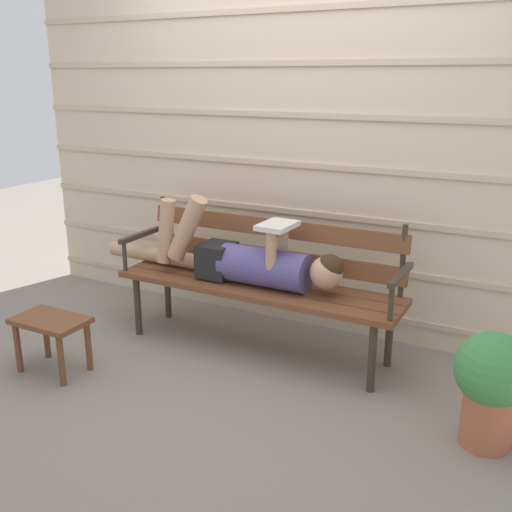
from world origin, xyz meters
The scene contains 6 objects.
ground_plane centered at (0.00, 0.00, 0.00)m, with size 12.00×12.00×0.00m, color gray.
house_siding centered at (0.00, 0.66, 1.26)m, with size 4.19×0.08×2.51m.
park_bench centered at (0.00, 0.18, 0.48)m, with size 1.81×0.44×0.86m.
reclining_person centered at (-0.09, 0.11, 0.58)m, with size 1.72×0.26×0.53m.
footstool centered at (-0.90, -0.69, 0.26)m, with size 0.42×0.26×0.33m.
potted_plant centered at (1.41, -0.27, 0.32)m, with size 0.34×0.34×0.56m.
Camera 1 is at (1.59, -2.88, 1.65)m, focal length 41.42 mm.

